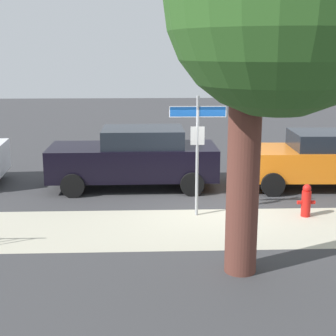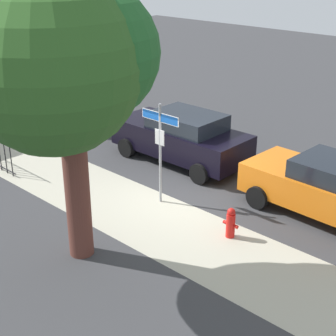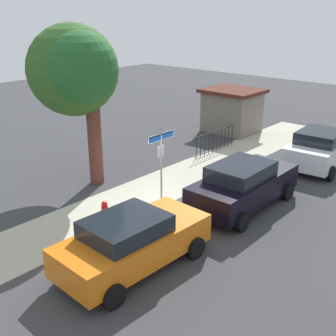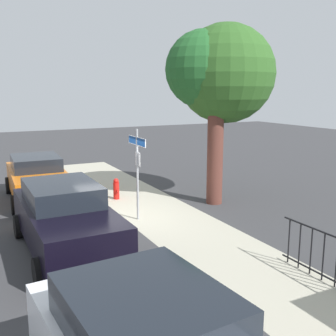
% 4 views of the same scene
% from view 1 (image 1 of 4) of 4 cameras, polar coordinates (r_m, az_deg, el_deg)
% --- Properties ---
extents(ground_plane, '(60.00, 60.00, 0.00)m').
position_cam_1_polar(ground_plane, '(12.39, 4.36, -4.73)').
color(ground_plane, '#38383A').
extents(sidewalk_strip, '(24.00, 2.60, 0.00)m').
position_cam_1_polar(sidewalk_strip, '(11.10, -5.24, -6.90)').
color(sidewalk_strip, '#B0AB96').
rests_on(sidewalk_strip, ground_plane).
extents(street_sign, '(1.29, 0.07, 2.82)m').
position_cam_1_polar(street_sign, '(11.52, 3.37, 3.75)').
color(street_sign, '#9EA0A5').
rests_on(street_sign, ground_plane).
extents(car_orange, '(4.47, 2.19, 1.59)m').
position_cam_1_polar(car_orange, '(14.85, 17.01, 1.02)').
color(car_orange, orange).
rests_on(car_orange, ground_plane).
extents(car_black, '(4.69, 2.11, 1.70)m').
position_cam_1_polar(car_black, '(14.18, -3.78, 1.23)').
color(car_black, black).
rests_on(car_black, ground_plane).
extents(fire_hydrant, '(0.42, 0.22, 0.78)m').
position_cam_1_polar(fire_hydrant, '(12.19, 15.43, -3.59)').
color(fire_hydrant, red).
rests_on(fire_hydrant, ground_plane).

